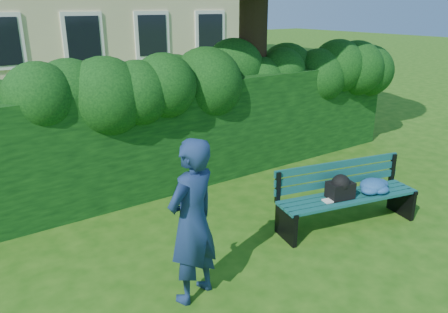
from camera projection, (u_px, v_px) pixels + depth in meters
ground at (249, 232)px, 6.07m from camera, size 80.00×80.00×0.00m
hedge at (170, 134)px, 7.47m from camera, size 10.00×1.00×1.80m
park_bench at (351, 192)px, 6.16m from camera, size 2.14×1.01×0.89m
man_reading at (192, 222)px, 4.47m from camera, size 0.75×0.61×1.79m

